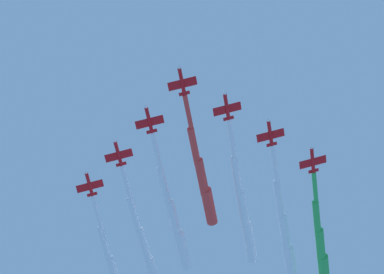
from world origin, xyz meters
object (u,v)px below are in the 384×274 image
jet_lead (202,177)px  jet_port_mid (285,234)px  jet_port_inner (244,211)px  jet_starboard_inner (174,220)px  jet_starboard_outer (115,274)px  jet_port_outer (321,245)px  jet_starboard_mid (145,247)px

jet_lead → jet_port_mid: jet_lead is taller
jet_port_inner → jet_port_mid: jet_port_inner is taller
jet_starboard_inner → jet_starboard_outer: 31.62m
jet_lead → jet_port_outer: 45.54m
jet_starboard_mid → jet_lead: bearing=156.9°
jet_lead → jet_starboard_inner: size_ratio=0.91×
jet_port_mid → jet_port_inner: bearing=65.0°
jet_lead → jet_starboard_outer: 49.31m
jet_port_mid → jet_port_outer: 11.92m
jet_port_mid → jet_starboard_mid: 45.60m
jet_lead → jet_port_inner: bearing=-102.6°
jet_port_inner → jet_starboard_outer: jet_starboard_outer is taller
jet_starboard_outer → jet_port_mid: bearing=-165.4°
jet_port_inner → jet_starboard_inner: size_ratio=1.02×
jet_port_mid → jet_port_outer: jet_port_mid is taller
jet_port_inner → jet_starboard_mid: (34.33, 5.23, -0.84)m
jet_starboard_mid → jet_starboard_outer: bearing=-17.7°
jet_port_mid → jet_starboard_outer: bearing=14.6°
jet_port_outer → jet_port_inner: bearing=57.6°
jet_lead → jet_port_inner: size_ratio=0.89×
jet_port_outer → jet_starboard_outer: size_ratio=0.90×
jet_lead → jet_starboard_outer: (45.94, -17.93, -0.02)m
jet_port_mid → jet_starboard_inner: bearing=42.4°
jet_port_mid → jet_starboard_outer: 58.66m
jet_starboard_inner → jet_starboard_mid: (14.42, -4.65, 0.46)m
jet_starboard_mid → jet_port_outer: bearing=-149.9°
jet_port_inner → jet_port_mid: 16.07m
jet_starboard_inner → jet_starboard_outer: size_ratio=1.00×
jet_starboard_mid → jet_port_inner: bearing=-171.3°
jet_port_inner → jet_port_mid: bearing=-115.0°
jet_lead → jet_starboard_outer: size_ratio=0.91×
jet_port_outer → jet_starboard_outer: (64.74, 23.43, 3.03)m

